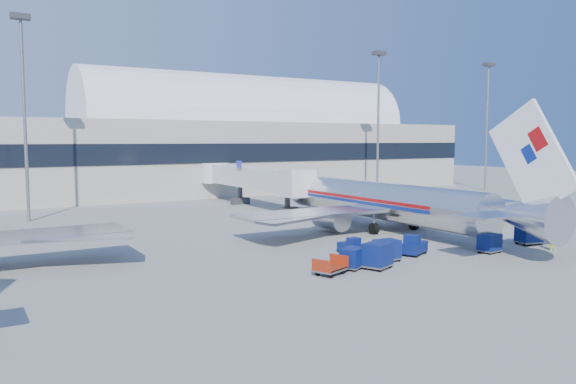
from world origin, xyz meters
TOP-DOWN VIEW (x-y plane):
  - ground at (0.00, 0.00)m, footprint 260.00×260.00m
  - terminal at (-13.60, 55.96)m, footprint 170.00×28.15m
  - airliner_main at (10.00, 4.51)m, footprint 32.00×37.26m
  - jetbridge_near at (7.60, 30.81)m, footprint 4.40×27.50m
  - mast_west at (-20.00, 30.00)m, footprint 2.00×1.20m
  - mast_east at (30.00, 30.00)m, footprint 2.00×1.20m
  - mast_far_east at (55.00, 30.00)m, footprint 2.00×1.20m
  - barrier_near at (18.00, 2.00)m, footprint 3.00×0.55m
  - barrier_mid at (21.30, 2.00)m, footprint 3.00×0.55m
  - barrier_far at (24.60, 2.00)m, footprint 3.00×0.55m
  - tug_lead at (3.84, -5.71)m, footprint 2.82×2.21m
  - tug_right at (14.56, -3.97)m, footprint 2.19×2.11m
  - tug_left at (-0.14, -2.74)m, footprint 1.15×2.12m
  - cart_train_a at (0.51, -6.34)m, footprint 1.90×1.49m
  - cart_train_b at (-1.69, -7.88)m, footprint 2.53×2.27m
  - cart_train_c at (-3.32, -7.10)m, footprint 2.12×1.94m
  - cart_solo_near at (9.67, -8.17)m, footprint 1.84×1.47m
  - cart_solo_far at (15.55, -7.51)m, footprint 2.31×1.95m
  - cart_open_red at (-5.57, -7.64)m, footprint 2.62×2.24m
  - ramp_worker at (14.74, -10.34)m, footprint 0.73×0.77m

SIDE VIEW (x-z plane):
  - ground at x=0.00m, z-range 0.00..0.00m
  - cart_open_red at x=-5.57m, z-range 0.13..0.72m
  - barrier_near at x=18.00m, z-range 0.00..0.90m
  - barrier_mid at x=21.30m, z-range 0.00..0.90m
  - barrier_far at x=24.60m, z-range 0.00..0.90m
  - tug_right at x=14.56m, z-range -0.06..1.27m
  - tug_left at x=-0.14m, z-range -0.06..1.29m
  - tug_lead at x=3.84m, z-range -0.07..1.57m
  - cart_train_c at x=-3.32m, z-range 0.05..1.57m
  - cart_solo_near at x=9.67m, z-range 0.05..1.58m
  - cart_train_a at x=0.51m, z-range 0.05..1.67m
  - ramp_worker at x=14.74m, z-range 0.00..1.77m
  - cart_solo_far at x=15.55m, z-range 0.06..1.85m
  - cart_train_b at x=-1.69m, z-range 0.06..1.89m
  - airliner_main at x=10.00m, z-range -3.11..8.96m
  - jetbridge_near at x=7.60m, z-range 0.80..7.05m
  - terminal at x=-13.60m, z-range -2.98..18.02m
  - mast_west at x=-20.00m, z-range 3.49..26.09m
  - mast_east at x=30.00m, z-range 3.49..26.09m
  - mast_far_east at x=55.00m, z-range 3.49..26.09m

